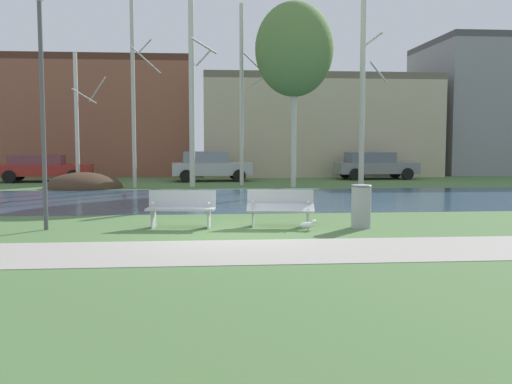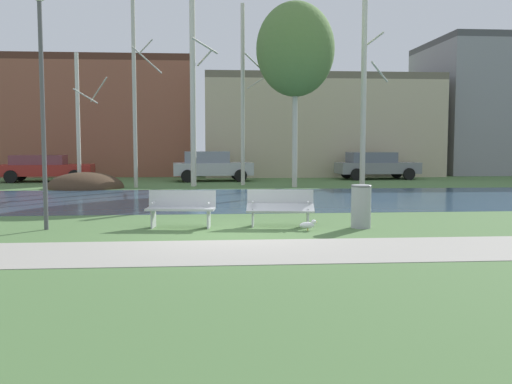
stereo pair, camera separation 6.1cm
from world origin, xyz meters
The scene contains 20 objects.
ground_plane centered at (0.00, 10.00, 0.00)m, with size 120.00×120.00×0.00m, color #4C703D.
paved_path_strip centered at (0.00, -2.05, 0.01)m, with size 60.00×2.45×0.01m, color #9E998E.
river_band centered at (0.00, 7.86, 0.00)m, with size 80.00×8.56×0.01m, color #33516B.
soil_mound centered at (-5.95, 13.38, 0.00)m, with size 3.36×2.98×1.41m, color #423021.
bench_left centered at (-1.17, 1.09, 0.47)m, with size 1.65×0.74×0.87m.
bench_right centered at (1.19, 1.09, 0.47)m, with size 1.65×0.74×0.87m.
trash_bin centered at (3.05, 0.71, 0.53)m, with size 0.49×0.49×1.01m.
seagull centered at (1.74, 0.38, 0.13)m, with size 0.42×0.15×0.25m.
streetlamp centered at (-4.25, 1.00, 3.63)m, with size 0.32×0.32×5.46m.
birch_far_left centered at (-6.36, 14.32, 3.09)m, with size 1.47×2.28×6.02m.
birch_left centered at (-3.74, 13.54, 4.30)m, with size 1.33×2.09×8.46m.
birch_center_left centered at (-1.19, 14.05, 4.44)m, with size 1.28×2.05×8.75m.
birch_center centered at (1.12, 14.67, 4.25)m, with size 1.61×2.42×8.40m.
birch_center_right centered at (3.33, 13.18, 6.09)m, with size 3.46×3.46×8.19m.
birch_right centered at (6.67, 13.98, 4.67)m, with size 1.26×2.03×9.24m.
parked_van_nearest_red centered at (-8.91, 17.80, 0.73)m, with size 4.73×2.31×1.37m.
parked_sedan_second_silver centered at (-0.41, 17.56, 0.80)m, with size 4.18×2.18×1.55m.
parked_hatch_third_grey centered at (8.56, 18.37, 0.78)m, with size 4.52×2.16×1.47m.
building_brick_low centered at (-8.73, 24.79, 3.55)m, with size 14.39×7.01×7.09m.
building_beige_block centered at (6.26, 24.07, 3.00)m, with size 13.94×8.38×6.00m.
Camera 1 is at (-0.56, -12.53, 2.00)m, focal length 40.56 mm.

